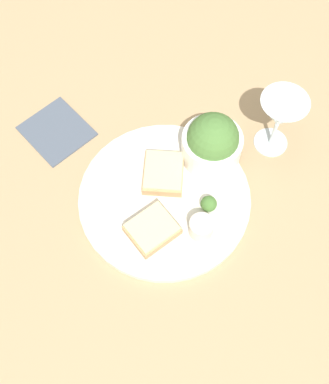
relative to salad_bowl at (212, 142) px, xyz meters
name	(u,v)px	position (x,y,z in m)	size (l,w,h in m)	color
ground_plane	(164,200)	(-0.13, 0.01, -0.06)	(4.00, 4.00, 0.00)	tan
dinner_plate	(164,198)	(-0.13, 0.01, -0.05)	(0.33, 0.33, 0.01)	silver
salad_bowl	(212,142)	(0.00, 0.00, 0.00)	(0.12, 0.12, 0.11)	white
sauce_ramekin	(201,227)	(-0.14, -0.08, -0.03)	(0.05, 0.05, 0.04)	beige
cheese_toast_near	(152,229)	(-0.20, -0.02, -0.03)	(0.10, 0.09, 0.03)	tan
cheese_toast_far	(163,173)	(-0.09, 0.04, -0.03)	(0.12, 0.11, 0.03)	tan
wine_glass	(281,115)	(0.11, -0.07, 0.04)	(0.09, 0.09, 0.14)	silver
garnish	(209,204)	(-0.09, -0.07, -0.03)	(0.03, 0.03, 0.03)	#477533
napkin	(57,131)	(-0.15, 0.28, -0.06)	(0.13, 0.14, 0.01)	#4C5666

